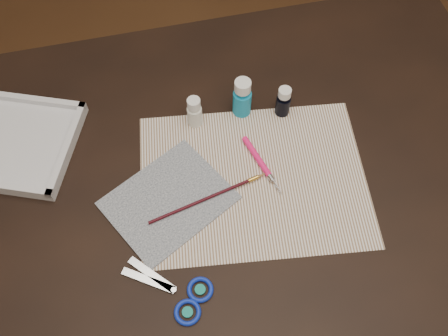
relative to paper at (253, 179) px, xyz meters
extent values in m
cube|color=#422614|center=(-0.06, 0.01, -0.76)|extent=(3.50, 3.50, 0.02)
cube|color=black|center=(-0.06, 0.01, -0.38)|extent=(1.30, 0.90, 0.75)
cube|color=white|center=(0.00, 0.00, 0.00)|extent=(0.49, 0.40, 0.00)
cube|color=#111B31|center=(-0.17, -0.01, 0.00)|extent=(0.28, 0.26, 0.00)
cylinder|color=silver|center=(-0.08, 0.16, 0.04)|extent=(0.04, 0.04, 0.08)
cylinder|color=#1289B8|center=(0.02, 0.17, 0.05)|extent=(0.05, 0.05, 0.10)
cylinder|color=black|center=(0.10, 0.15, 0.04)|extent=(0.04, 0.04, 0.08)
cube|color=silver|center=(-0.45, 0.19, 0.01)|extent=(0.29, 0.29, 0.03)
camera|label=1|loc=(-0.17, -0.46, 0.87)|focal=40.00mm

